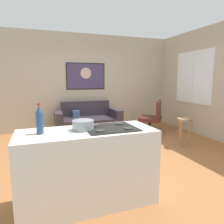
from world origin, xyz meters
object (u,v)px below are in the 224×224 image
at_px(soda_bottle, 40,120).
at_px(coffee_table, 98,129).
at_px(wall_painting, 86,76).
at_px(couch, 88,122).
at_px(bar_stool, 184,125).
at_px(armchair, 153,117).
at_px(mixing_bowl, 83,125).

bearing_deg(soda_bottle, coffee_table, 59.64).
bearing_deg(wall_painting, couch, -99.88).
bearing_deg(coffee_table, bar_stool, -26.24).
bearing_deg(bar_stool, wall_painting, 123.30).
bearing_deg(soda_bottle, armchair, 41.45).
bearing_deg(armchair, soda_bottle, -138.55).
relative_size(armchair, soda_bottle, 2.65).
bearing_deg(armchair, mixing_bowl, -133.80).
xyz_separation_m(coffee_table, soda_bottle, (-1.28, -2.18, 0.70)).
distance_m(coffee_table, mixing_bowl, 2.39).
bearing_deg(bar_stool, couch, 132.25).
relative_size(soda_bottle, wall_painting, 0.29).
xyz_separation_m(bar_stool, mixing_bowl, (-2.53, -1.32, 0.48)).
relative_size(couch, soda_bottle, 5.33).
relative_size(bar_stool, wall_painting, 0.55).
distance_m(armchair, mixing_bowl, 3.71).
distance_m(couch, mixing_bowl, 3.39).
height_order(soda_bottle, wall_painting, wall_painting).
height_order(mixing_bowl, wall_painting, wall_painting).
height_order(couch, coffee_table, couch).
bearing_deg(couch, armchair, -18.17).
bearing_deg(couch, wall_painting, 80.12).
relative_size(coffee_table, wall_painting, 0.83).
xyz_separation_m(armchair, wall_painting, (-1.64, 1.15, 1.14)).
height_order(couch, bar_stool, couch).
relative_size(couch, coffee_table, 1.86).
xyz_separation_m(coffee_table, bar_stool, (1.72, -0.85, 0.13)).
distance_m(couch, bar_stool, 2.57).
bearing_deg(mixing_bowl, wall_painting, 76.63).
bearing_deg(wall_painting, soda_bottle, -109.87).
bearing_deg(couch, coffee_table, -89.85).
relative_size(couch, mixing_bowl, 7.16).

